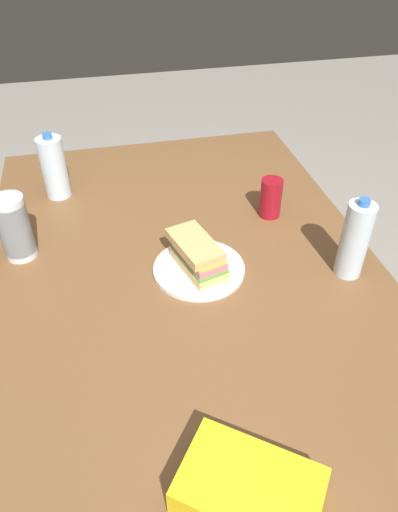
{
  "coord_description": "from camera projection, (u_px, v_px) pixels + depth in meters",
  "views": [
    {
      "loc": [
        -0.92,
        0.18,
        1.62
      ],
      "look_at": [
        0.02,
        -0.03,
        0.83
      ],
      "focal_mm": 33.51,
      "sensor_mm": 36.0,
      "label": 1
    }
  ],
  "objects": [
    {
      "name": "sandwich",
      "position": [
        198.0,
        255.0,
        1.25
      ],
      "size": [
        0.2,
        0.14,
        0.08
      ],
      "color": "#DBB26B",
      "rests_on": "paper_plate"
    },
    {
      "name": "water_bottle_tall",
      "position": [
        355.0,
        240.0,
        1.21
      ],
      "size": [
        0.07,
        0.07,
        0.23
      ],
      "color": "silver",
      "rests_on": "dining_table"
    },
    {
      "name": "chip_bag",
      "position": [
        249.0,
        491.0,
        0.79
      ],
      "size": [
        0.26,
        0.27,
        0.07
      ],
      "primitive_type": "cube",
      "rotation": [
        0.0,
        0.0,
        0.93
      ],
      "color": "yellow",
      "rests_on": "dining_table"
    },
    {
      "name": "water_bottle_spare",
      "position": [
        54.0,
        167.0,
        1.51
      ],
      "size": [
        0.08,
        0.08,
        0.22
      ],
      "color": "silver",
      "rests_on": "dining_table"
    },
    {
      "name": "ground_plane",
      "position": [
        191.0,
        436.0,
        1.75
      ],
      "size": [
        8.0,
        8.0,
        0.0
      ],
      "primitive_type": "plane",
      "color": "gray"
    },
    {
      "name": "plastic_cup_stack",
      "position": [
        15.0,
        228.0,
        1.27
      ],
      "size": [
        0.08,
        0.08,
        0.18
      ],
      "color": "silver",
      "rests_on": "dining_table"
    },
    {
      "name": "dining_table",
      "position": [
        188.0,
        301.0,
        1.31
      ],
      "size": [
        1.62,
        1.06,
        0.78
      ],
      "color": "brown",
      "rests_on": "ground_plane"
    },
    {
      "name": "paper_plate",
      "position": [
        199.0,
        269.0,
        1.27
      ],
      "size": [
        0.24,
        0.24,
        0.01
      ],
      "primitive_type": "cylinder",
      "color": "white",
      "rests_on": "dining_table"
    },
    {
      "name": "soda_can_red",
      "position": [
        271.0,
        198.0,
        1.45
      ],
      "size": [
        0.07,
        0.07,
        0.12
      ],
      "primitive_type": "cylinder",
      "color": "maroon",
      "rests_on": "dining_table"
    }
  ]
}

